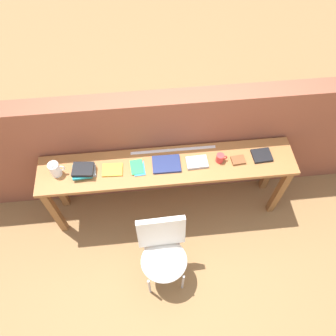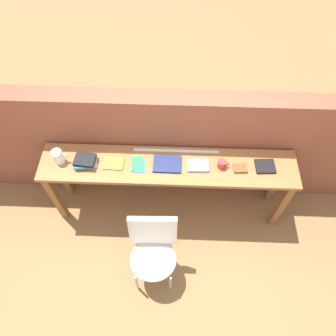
{
  "view_description": "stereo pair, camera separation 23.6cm",
  "coord_description": "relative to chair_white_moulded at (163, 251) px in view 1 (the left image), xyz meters",
  "views": [
    {
      "loc": [
        -0.17,
        -1.45,
        3.5
      ],
      "look_at": [
        0.0,
        0.25,
        0.9
      ],
      "focal_mm": 35.0,
      "sensor_mm": 36.0,
      "label": 1
    },
    {
      "loc": [
        0.06,
        -1.46,
        3.5
      ],
      "look_at": [
        0.0,
        0.25,
        0.9
      ],
      "focal_mm": 35.0,
      "sensor_mm": 36.0,
      "label": 2
    }
  ],
  "objects": [
    {
      "name": "brick_wall_back",
      "position": [
        0.11,
        1.06,
        0.2
      ],
      "size": [
        6.0,
        0.2,
        1.45
      ],
      "primitive_type": "cube",
      "color": "brown",
      "rests_on": "ground"
    },
    {
      "name": "mug",
      "position": [
        0.62,
        0.72,
        0.4
      ],
      "size": [
        0.11,
        0.08,
        0.09
      ],
      "color": "red",
      "rests_on": "sideboard"
    },
    {
      "name": "chair_white_moulded",
      "position": [
        0.0,
        0.0,
        0.0
      ],
      "size": [
        0.45,
        0.46,
        0.89
      ],
      "color": "silver",
      "rests_on": "ground"
    },
    {
      "name": "magazine_cycling",
      "position": [
        -0.41,
        0.71,
        0.36
      ],
      "size": [
        0.2,
        0.15,
        0.02
      ],
      "primitive_type": "cube",
      "rotation": [
        0.0,
        0.0,
        -0.05
      ],
      "color": "gold",
      "rests_on": "sideboard"
    },
    {
      "name": "book_stack_leftmost",
      "position": [
        -0.68,
        0.71,
        0.4
      ],
      "size": [
        0.23,
        0.18,
        0.08
      ],
      "color": "#9E9EA3",
      "rests_on": "sideboard"
    },
    {
      "name": "book_repair_rightmost",
      "position": [
        1.04,
        0.73,
        0.37
      ],
      "size": [
        0.19,
        0.17,
        0.02
      ],
      "primitive_type": "cube",
      "rotation": [
        0.0,
        0.0,
        0.05
      ],
      "color": "black",
      "rests_on": "sideboard"
    },
    {
      "name": "ruler_metal_back_edge",
      "position": [
        0.19,
        0.89,
        0.35
      ],
      "size": [
        0.85,
        0.03,
        0.0
      ],
      "primitive_type": "cube",
      "color": "silver",
      "rests_on": "sideboard"
    },
    {
      "name": "sideboard",
      "position": [
        0.11,
        0.72,
        0.21
      ],
      "size": [
        2.5,
        0.44,
        0.88
      ],
      "color": "#996033",
      "rests_on": "ground"
    },
    {
      "name": "pitcher_white",
      "position": [
        -0.93,
        0.73,
        0.43
      ],
      "size": [
        0.14,
        0.1,
        0.18
      ],
      "color": "white",
      "rests_on": "sideboard"
    },
    {
      "name": "leather_journal_brown",
      "position": [
        0.8,
        0.7,
        0.37
      ],
      "size": [
        0.14,
        0.11,
        0.02
      ],
      "primitive_type": "cube",
      "rotation": [
        0.0,
        0.0,
        0.07
      ],
      "color": "brown",
      "rests_on": "sideboard"
    },
    {
      "name": "book_grey_hardcover",
      "position": [
        0.4,
        0.71,
        0.37
      ],
      "size": [
        0.21,
        0.15,
        0.03
      ],
      "primitive_type": "cube",
      "rotation": [
        0.0,
        0.0,
        0.03
      ],
      "color": "#9E9EA3",
      "rests_on": "sideboard"
    },
    {
      "name": "pamphlet_pile_colourful",
      "position": [
        -0.17,
        0.72,
        0.36
      ],
      "size": [
        0.15,
        0.19,
        0.01
      ],
      "color": "orange",
      "rests_on": "sideboard"
    },
    {
      "name": "ground_plane",
      "position": [
        0.11,
        0.42,
        -0.53
      ],
      "size": [
        40.0,
        40.0,
        0.0
      ],
      "primitive_type": "plane",
      "color": "olive"
    },
    {
      "name": "book_open_centre",
      "position": [
        0.1,
        0.72,
        0.37
      ],
      "size": [
        0.27,
        0.2,
        0.02
      ],
      "primitive_type": "cube",
      "rotation": [
        0.0,
        0.0,
        -0.01
      ],
      "color": "navy",
      "rests_on": "sideboard"
    }
  ]
}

